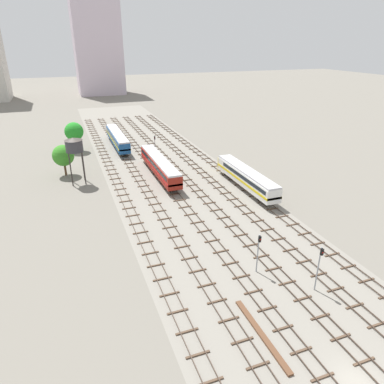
{
  "coord_description": "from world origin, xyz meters",
  "views": [
    {
      "loc": [
        -20.41,
        -14.56,
        26.94
      ],
      "look_at": [
        0.0,
        40.19,
        1.5
      ],
      "focal_mm": 32.68,
      "sensor_mm": 36.0,
      "label": 1
    }
  ],
  "objects_px": {
    "passenger_coach_left_mid": "(117,138)",
    "water_tower": "(74,146)",
    "passenger_coach_centre_left_near": "(160,165)",
    "signal_post_nearest": "(155,144)",
    "signal_post_mid": "(258,249)",
    "signal_post_near": "(319,264)",
    "diesel_railcar_right_nearest": "(246,177)"
  },
  "relations": [
    {
      "from": "signal_post_nearest",
      "to": "signal_post_near",
      "type": "relative_size",
      "value": 0.99
    },
    {
      "from": "signal_post_nearest",
      "to": "water_tower",
      "type": "bearing_deg",
      "value": -151.64
    },
    {
      "from": "passenger_coach_centre_left_near",
      "to": "water_tower",
      "type": "height_order",
      "value": "water_tower"
    },
    {
      "from": "diesel_railcar_right_nearest",
      "to": "signal_post_near",
      "type": "bearing_deg",
      "value": -103.19
    },
    {
      "from": "water_tower",
      "to": "signal_post_nearest",
      "type": "bearing_deg",
      "value": 28.36
    },
    {
      "from": "signal_post_near",
      "to": "signal_post_mid",
      "type": "bearing_deg",
      "value": 130.29
    },
    {
      "from": "passenger_coach_centre_left_near",
      "to": "signal_post_near",
      "type": "distance_m",
      "value": 42.96
    },
    {
      "from": "diesel_railcar_right_nearest",
      "to": "water_tower",
      "type": "relative_size",
      "value": 2.16
    },
    {
      "from": "signal_post_near",
      "to": "signal_post_mid",
      "type": "xyz_separation_m",
      "value": [
        -4.64,
        5.48,
        -0.26
      ]
    },
    {
      "from": "diesel_railcar_right_nearest",
      "to": "signal_post_nearest",
      "type": "relative_size",
      "value": 3.56
    },
    {
      "from": "passenger_coach_centre_left_near",
      "to": "signal_post_nearest",
      "type": "bearing_deg",
      "value": 79.44
    },
    {
      "from": "passenger_coach_left_mid",
      "to": "passenger_coach_centre_left_near",
      "type": "bearing_deg",
      "value": -79.83
    },
    {
      "from": "diesel_railcar_right_nearest",
      "to": "signal_post_nearest",
      "type": "distance_m",
      "value": 27.68
    },
    {
      "from": "diesel_railcar_right_nearest",
      "to": "water_tower",
      "type": "height_order",
      "value": "water_tower"
    },
    {
      "from": "water_tower",
      "to": "signal_post_near",
      "type": "distance_m",
      "value": 50.63
    },
    {
      "from": "passenger_coach_centre_left_near",
      "to": "signal_post_near",
      "type": "relative_size",
      "value": 3.77
    },
    {
      "from": "passenger_coach_left_mid",
      "to": "water_tower",
      "type": "distance_m",
      "value": 27.01
    },
    {
      "from": "passenger_coach_centre_left_near",
      "to": "passenger_coach_left_mid",
      "type": "bearing_deg",
      "value": 100.17
    },
    {
      "from": "signal_post_mid",
      "to": "signal_post_near",
      "type": "bearing_deg",
      "value": -49.71
    },
    {
      "from": "signal_post_mid",
      "to": "signal_post_nearest",
      "type": "bearing_deg",
      "value": 90.0
    },
    {
      "from": "passenger_coach_centre_left_near",
      "to": "signal_post_mid",
      "type": "distance_m",
      "value": 36.98
    },
    {
      "from": "water_tower",
      "to": "signal_post_nearest",
      "type": "height_order",
      "value": "water_tower"
    },
    {
      "from": "signal_post_nearest",
      "to": "diesel_railcar_right_nearest",
      "type": "bearing_deg",
      "value": -65.19
    },
    {
      "from": "signal_post_nearest",
      "to": "signal_post_mid",
      "type": "xyz_separation_m",
      "value": [
        0.0,
        -49.35,
        -0.22
      ]
    },
    {
      "from": "diesel_railcar_right_nearest",
      "to": "signal_post_mid",
      "type": "xyz_separation_m",
      "value": [
        -11.61,
        -24.24,
        0.82
      ]
    },
    {
      "from": "signal_post_nearest",
      "to": "signal_post_near",
      "type": "distance_m",
      "value": 55.03
    },
    {
      "from": "passenger_coach_centre_left_near",
      "to": "signal_post_near",
      "type": "bearing_deg",
      "value": -80.67
    },
    {
      "from": "diesel_railcar_right_nearest",
      "to": "passenger_coach_centre_left_near",
      "type": "xyz_separation_m",
      "value": [
        -13.93,
        12.66,
        0.02
      ]
    },
    {
      "from": "signal_post_nearest",
      "to": "signal_post_mid",
      "type": "relative_size",
      "value": 1.07
    },
    {
      "from": "water_tower",
      "to": "signal_post_near",
      "type": "bearing_deg",
      "value": -62.16
    },
    {
      "from": "signal_post_nearest",
      "to": "passenger_coach_left_mid",
      "type": "bearing_deg",
      "value": 117.41
    },
    {
      "from": "diesel_railcar_right_nearest",
      "to": "signal_post_near",
      "type": "height_order",
      "value": "signal_post_near"
    }
  ]
}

